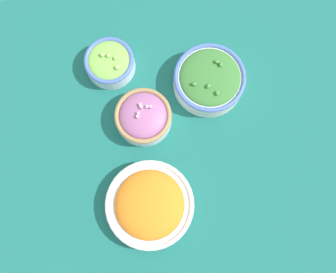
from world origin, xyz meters
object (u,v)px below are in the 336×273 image
(bowl_broccoli, at_px, (209,79))
(bowl_lettuce, at_px, (110,63))
(bowl_carrots, at_px, (150,205))
(bowl_red_onion, at_px, (143,117))

(bowl_broccoli, bearing_deg, bowl_lettuce, -109.27)
(bowl_carrots, relative_size, bowl_lettuce, 1.66)
(bowl_broccoli, bearing_deg, bowl_carrots, -34.02)
(bowl_carrots, height_order, bowl_lettuce, bowl_carrots)
(bowl_carrots, xyz_separation_m, bowl_broccoli, (-0.29, 0.20, 0.01))
(bowl_carrots, distance_m, bowl_broccoli, 0.35)
(bowl_red_onion, relative_size, bowl_lettuce, 1.11)
(bowl_carrots, bearing_deg, bowl_broccoli, 145.98)
(bowl_red_onion, height_order, bowl_broccoli, bowl_broccoli)
(bowl_carrots, bearing_deg, bowl_red_onion, 176.15)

